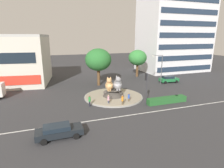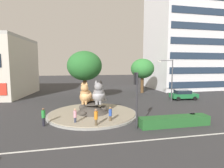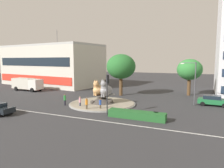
{
  "view_description": "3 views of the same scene",
  "coord_description": "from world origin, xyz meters",
  "px_view_note": "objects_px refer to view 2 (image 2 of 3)",
  "views": [
    {
      "loc": [
        -9.9,
        -28.35,
        10.19
      ],
      "look_at": [
        -0.21,
        0.16,
        2.33
      ],
      "focal_mm": 29.25,
      "sensor_mm": 36.0,
      "label": 1
    },
    {
      "loc": [
        -1.84,
        -19.66,
        5.6
      ],
      "look_at": [
        2.72,
        2.21,
        3.21
      ],
      "focal_mm": 28.33,
      "sensor_mm": 36.0,
      "label": 2
    },
    {
      "loc": [
        13.92,
        -27.59,
        6.75
      ],
      "look_at": [
        1.29,
        0.71,
        3.11
      ],
      "focal_mm": 33.08,
      "sensor_mm": 36.0,
      "label": 3
    }
  ],
  "objects_px": {
    "traffic_light_mast": "(136,90)",
    "streetlight_arm": "(170,77)",
    "second_tree_near_tower": "(142,69)",
    "broadleaf_tree_behind_island": "(85,66)",
    "pedestrian_blue_shirt": "(110,115)",
    "sedan_on_far_lane": "(183,95)",
    "litter_bin": "(192,118)",
    "office_tower": "(191,39)",
    "pedestrian_pink_shirt": "(75,116)",
    "cat_statue_calico": "(86,95)",
    "pedestrian_orange_shirt": "(96,118)",
    "cat_statue_grey": "(99,95)",
    "pedestrian_green_shirt": "(43,116)"
  },
  "relations": [
    {
      "from": "traffic_light_mast",
      "to": "office_tower",
      "type": "distance_m",
      "value": 34.37
    },
    {
      "from": "second_tree_near_tower",
      "to": "pedestrian_green_shirt",
      "type": "height_order",
      "value": "second_tree_near_tower"
    },
    {
      "from": "pedestrian_orange_shirt",
      "to": "pedestrian_pink_shirt",
      "type": "bearing_deg",
      "value": -37.5
    },
    {
      "from": "streetlight_arm",
      "to": "pedestrian_orange_shirt",
      "type": "relative_size",
      "value": 3.6
    },
    {
      "from": "second_tree_near_tower",
      "to": "broadleaf_tree_behind_island",
      "type": "bearing_deg",
      "value": -155.37
    },
    {
      "from": "cat_statue_calico",
      "to": "litter_bin",
      "type": "height_order",
      "value": "cat_statue_calico"
    },
    {
      "from": "cat_statue_grey",
      "to": "broadleaf_tree_behind_island",
      "type": "height_order",
      "value": "broadleaf_tree_behind_island"
    },
    {
      "from": "traffic_light_mast",
      "to": "sedan_on_far_lane",
      "type": "bearing_deg",
      "value": -56.17
    },
    {
      "from": "pedestrian_blue_shirt",
      "to": "sedan_on_far_lane",
      "type": "xyz_separation_m",
      "value": [
        13.98,
        9.19,
        -0.05
      ]
    },
    {
      "from": "broadleaf_tree_behind_island",
      "to": "sedan_on_far_lane",
      "type": "relative_size",
      "value": 1.79
    },
    {
      "from": "cat_statue_grey",
      "to": "broadleaf_tree_behind_island",
      "type": "distance_m",
      "value": 9.43
    },
    {
      "from": "cat_statue_calico",
      "to": "second_tree_near_tower",
      "type": "relative_size",
      "value": 0.35
    },
    {
      "from": "second_tree_near_tower",
      "to": "pedestrian_pink_shirt",
      "type": "height_order",
      "value": "second_tree_near_tower"
    },
    {
      "from": "office_tower",
      "to": "sedan_on_far_lane",
      "type": "distance_m",
      "value": 20.42
    },
    {
      "from": "pedestrian_blue_shirt",
      "to": "sedan_on_far_lane",
      "type": "height_order",
      "value": "pedestrian_blue_shirt"
    },
    {
      "from": "pedestrian_orange_shirt",
      "to": "cat_statue_grey",
      "type": "bearing_deg",
      "value": -104.67
    },
    {
      "from": "office_tower",
      "to": "pedestrian_green_shirt",
      "type": "xyz_separation_m",
      "value": [
        -30.61,
        -22.19,
        -11.11
      ]
    },
    {
      "from": "broadleaf_tree_behind_island",
      "to": "litter_bin",
      "type": "relative_size",
      "value": 8.7
    },
    {
      "from": "litter_bin",
      "to": "streetlight_arm",
      "type": "bearing_deg",
      "value": 71.71
    },
    {
      "from": "second_tree_near_tower",
      "to": "pedestrian_green_shirt",
      "type": "bearing_deg",
      "value": -133.86
    },
    {
      "from": "office_tower",
      "to": "broadleaf_tree_behind_island",
      "type": "bearing_deg",
      "value": -158.04
    },
    {
      "from": "traffic_light_mast",
      "to": "pedestrian_blue_shirt",
      "type": "relative_size",
      "value": 3.08
    },
    {
      "from": "traffic_light_mast",
      "to": "cat_statue_calico",
      "type": "bearing_deg",
      "value": 28.7
    },
    {
      "from": "second_tree_near_tower",
      "to": "sedan_on_far_lane",
      "type": "relative_size",
      "value": 1.59
    },
    {
      "from": "pedestrian_green_shirt",
      "to": "pedestrian_orange_shirt",
      "type": "bearing_deg",
      "value": -118.32
    },
    {
      "from": "office_tower",
      "to": "broadleaf_tree_behind_island",
      "type": "distance_m",
      "value": 29.04
    },
    {
      "from": "pedestrian_green_shirt",
      "to": "sedan_on_far_lane",
      "type": "xyz_separation_m",
      "value": [
        20.16,
        8.7,
        -0.1
      ]
    },
    {
      "from": "traffic_light_mast",
      "to": "streetlight_arm",
      "type": "bearing_deg",
      "value": -50.18
    },
    {
      "from": "office_tower",
      "to": "pedestrian_green_shirt",
      "type": "bearing_deg",
      "value": -144.36
    },
    {
      "from": "litter_bin",
      "to": "pedestrian_pink_shirt",
      "type": "bearing_deg",
      "value": 171.65
    },
    {
      "from": "pedestrian_pink_shirt",
      "to": "traffic_light_mast",
      "type": "bearing_deg",
      "value": 177.45
    },
    {
      "from": "pedestrian_orange_shirt",
      "to": "office_tower",
      "type": "bearing_deg",
      "value": -141.13
    },
    {
      "from": "pedestrian_green_shirt",
      "to": "pedestrian_blue_shirt",
      "type": "distance_m",
      "value": 6.2
    },
    {
      "from": "second_tree_near_tower",
      "to": "cat_statue_calico",
      "type": "bearing_deg",
      "value": -131.19
    },
    {
      "from": "pedestrian_green_shirt",
      "to": "sedan_on_far_lane",
      "type": "bearing_deg",
      "value": -76.68
    },
    {
      "from": "traffic_light_mast",
      "to": "office_tower",
      "type": "height_order",
      "value": "office_tower"
    },
    {
      "from": "pedestrian_pink_shirt",
      "to": "pedestrian_blue_shirt",
      "type": "relative_size",
      "value": 0.99
    },
    {
      "from": "cat_statue_grey",
      "to": "pedestrian_green_shirt",
      "type": "xyz_separation_m",
      "value": [
        -5.5,
        -2.65,
        -1.41
      ]
    },
    {
      "from": "cat_statue_grey",
      "to": "office_tower",
      "type": "xyz_separation_m",
      "value": [
        25.11,
        19.54,
        9.7
      ]
    },
    {
      "from": "pedestrian_orange_shirt",
      "to": "litter_bin",
      "type": "xyz_separation_m",
      "value": [
        9.33,
        -0.41,
        -0.51
      ]
    },
    {
      "from": "traffic_light_mast",
      "to": "office_tower",
      "type": "xyz_separation_m",
      "value": [
        22.49,
        24.55,
        8.55
      ]
    },
    {
      "from": "cat_statue_calico",
      "to": "sedan_on_far_lane",
      "type": "height_order",
      "value": "cat_statue_calico"
    },
    {
      "from": "litter_bin",
      "to": "pedestrian_blue_shirt",
      "type": "bearing_deg",
      "value": 169.4
    },
    {
      "from": "cat_statue_calico",
      "to": "office_tower",
      "type": "bearing_deg",
      "value": 142.78
    },
    {
      "from": "office_tower",
      "to": "litter_bin",
      "type": "height_order",
      "value": "office_tower"
    },
    {
      "from": "traffic_light_mast",
      "to": "broadleaf_tree_behind_island",
      "type": "bearing_deg",
      "value": 6.24
    },
    {
      "from": "sedan_on_far_lane",
      "to": "cat_statue_grey",
      "type": "bearing_deg",
      "value": -153.97
    },
    {
      "from": "broadleaf_tree_behind_island",
      "to": "second_tree_near_tower",
      "type": "xyz_separation_m",
      "value": [
        11.8,
        5.41,
        -0.58
      ]
    },
    {
      "from": "cat_statue_calico",
      "to": "pedestrian_green_shirt",
      "type": "distance_m",
      "value": 5.19
    },
    {
      "from": "streetlight_arm",
      "to": "litter_bin",
      "type": "height_order",
      "value": "streetlight_arm"
    }
  ]
}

